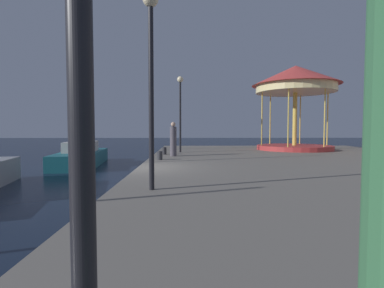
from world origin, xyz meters
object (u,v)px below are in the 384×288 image
at_px(carousel, 295,87).
at_px(lamp_post_far_end, 180,101).
at_px(sailboat_teal, 81,156).
at_px(person_mid_promenade, 173,140).
at_px(lamp_post_mid_promenade, 151,56).
at_px(bollard_center, 160,155).
at_px(bollard_south, 164,151).

bearing_deg(carousel, lamp_post_far_end, -165.37).
xyz_separation_m(sailboat_teal, person_mid_promenade, (5.68, -2.69, 1.05)).
relative_size(lamp_post_mid_promenade, lamp_post_far_end, 1.00).
distance_m(lamp_post_far_end, person_mid_promenade, 3.34).
height_order(lamp_post_mid_promenade, bollard_center, lamp_post_mid_promenade).
distance_m(carousel, bollard_center, 11.30).
bearing_deg(lamp_post_far_end, sailboat_teal, 177.80).
relative_size(carousel, bollard_south, 14.35).
bearing_deg(sailboat_teal, lamp_post_mid_promenade, -63.39).
xyz_separation_m(sailboat_teal, bollard_south, (5.14, -1.67, 0.43)).
relative_size(lamp_post_mid_promenade, bollard_center, 11.31).
bearing_deg(bollard_south, person_mid_promenade, -62.26).
relative_size(lamp_post_mid_promenade, person_mid_promenade, 2.56).
height_order(carousel, lamp_post_far_end, carousel).
bearing_deg(person_mid_promenade, lamp_post_mid_promenade, -90.96).
bearing_deg(bollard_center, bollard_south, 90.06).
bearing_deg(sailboat_teal, carousel, 7.38).
xyz_separation_m(carousel, bollard_center, (-8.50, -6.27, -4.00)).
bearing_deg(lamp_post_far_end, bollard_south, -120.77).
xyz_separation_m(sailboat_teal, lamp_post_mid_promenade, (5.54, -11.06, 3.30)).
xyz_separation_m(lamp_post_far_end, bollard_south, (-0.85, -1.43, -2.87)).
height_order(bollard_south, person_mid_promenade, person_mid_promenade).
height_order(sailboat_teal, bollard_south, sailboat_teal).
distance_m(lamp_post_mid_promenade, person_mid_promenade, 8.67).
height_order(sailboat_teal, person_mid_promenade, sailboat_teal).
bearing_deg(sailboat_teal, person_mid_promenade, -25.32).
relative_size(sailboat_teal, lamp_post_mid_promenade, 1.65).
bearing_deg(person_mid_promenade, lamp_post_far_end, 82.66).
height_order(sailboat_teal, carousel, sailboat_teal).
distance_m(lamp_post_mid_promenade, bollard_south, 9.83).
bearing_deg(lamp_post_mid_promenade, bollard_south, 92.42).
relative_size(bollard_center, person_mid_promenade, 0.23).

